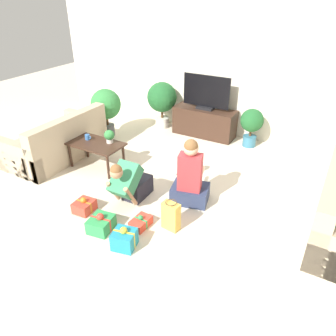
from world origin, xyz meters
TOP-DOWN VIEW (x-y plane):
  - ground_plane at (0.00, 0.00)m, footprint 16.00×16.00m
  - wall_back at (0.00, 2.63)m, footprint 8.40×0.06m
  - sofa_left at (-2.37, 0.12)m, footprint 0.94×1.74m
  - coffee_table at (-1.52, 0.16)m, footprint 0.94×0.53m
  - tv_console at (-0.50, 2.33)m, footprint 1.27×0.46m
  - tv at (-0.50, 2.33)m, footprint 0.97×0.20m
  - potted_plant_corner_left at (-2.23, 1.34)m, footprint 0.61×0.61m
  - potted_plant_back_right at (0.49, 2.28)m, footprint 0.44×0.44m
  - potted_plant_back_left at (-1.48, 2.28)m, footprint 0.63×0.63m
  - person_kneeling at (-0.43, -0.40)m, footprint 0.35×0.77m
  - person_sitting at (0.31, 0.02)m, footprint 0.60×0.56m
  - dog at (-0.00, 0.55)m, footprint 0.18×0.56m
  - gift_box_a at (-0.40, -1.10)m, footprint 0.32×0.35m
  - gift_box_b at (-0.86, -0.91)m, footprint 0.26×0.29m
  - gift_box_c at (0.01, -0.79)m, footprint 0.21×0.30m
  - gift_box_d at (0.05, -1.21)m, footprint 0.31×0.31m
  - gift_bag_a at (0.37, -0.63)m, footprint 0.24×0.16m
  - mug at (-1.72, 0.20)m, footprint 0.12×0.08m
  - tabletop_plant at (-1.32, 0.29)m, footprint 0.17×0.17m

SIDE VIEW (x-z plane):
  - ground_plane at x=0.00m, z-range 0.00..0.00m
  - gift_box_c at x=0.01m, z-range -0.03..0.15m
  - gift_box_b at x=-0.86m, z-range -0.03..0.19m
  - gift_box_a at x=-0.40m, z-range -0.03..0.22m
  - gift_box_d at x=0.05m, z-range -0.03..0.26m
  - gift_bag_a at x=0.37m, z-range -0.01..0.40m
  - dog at x=0.00m, z-range 0.06..0.41m
  - tv_console at x=-0.50m, z-range 0.00..0.57m
  - sofa_left at x=-2.37m, z-range -0.13..0.70m
  - person_kneeling at x=-0.43m, z-range -0.05..0.69m
  - person_sitting at x=0.31m, z-range -0.13..0.88m
  - coffee_table at x=-1.52m, z-range 0.17..0.63m
  - potted_plant_back_right at x=0.49m, z-range 0.10..0.84m
  - mug at x=-1.72m, z-range 0.46..0.55m
  - tabletop_plant at x=-1.32m, z-range 0.47..0.69m
  - potted_plant_corner_left at x=-2.23m, z-range 0.14..1.11m
  - potted_plant_back_left at x=-1.48m, z-range 0.14..1.13m
  - tv at x=-0.50m, z-range 0.53..1.21m
  - wall_back at x=0.00m, z-range 0.00..2.60m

